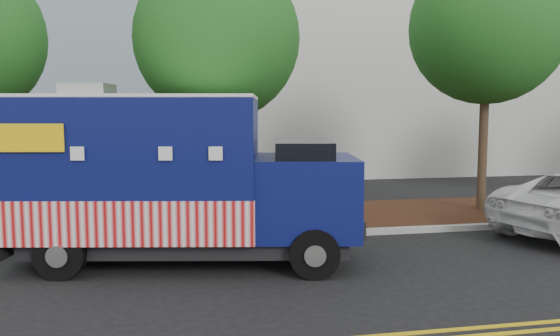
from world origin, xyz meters
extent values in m
plane|color=black|center=(0.00, 0.00, 0.00)|extent=(120.00, 120.00, 0.00)
cube|color=#9E9E99|center=(0.00, 1.40, 0.07)|extent=(120.00, 0.18, 0.15)
cube|color=black|center=(0.00, 3.50, 0.07)|extent=(120.00, 4.00, 0.15)
cylinder|color=#38281C|center=(-0.40, 2.71, 1.90)|extent=(0.26, 0.26, 3.80)
sphere|color=#1D5818|center=(-0.40, 2.71, 4.83)|extent=(4.12, 4.12, 4.12)
cylinder|color=#38281C|center=(7.40, 3.41, 2.17)|extent=(0.26, 0.26, 4.34)
sphere|color=#1D5818|center=(7.40, 3.41, 5.46)|extent=(4.45, 4.45, 4.45)
cube|color=#473828|center=(-4.55, 1.88, 1.20)|extent=(0.06, 0.06, 2.40)
cube|color=black|center=(-1.20, -0.25, 0.46)|extent=(6.39, 3.15, 0.31)
cube|color=#0B114F|center=(-2.16, -0.07, 1.96)|extent=(4.96, 3.30, 2.62)
cube|color=#B90B0F|center=(-2.16, -0.07, 1.04)|extent=(5.02, 3.37, 0.82)
cube|color=white|center=(-2.16, -0.07, 3.29)|extent=(4.96, 3.30, 0.07)
cube|color=#B7B7BA|center=(-3.13, 0.11, 3.44)|extent=(1.02, 1.02, 0.24)
cube|color=#0B114F|center=(1.05, -0.67, 1.36)|extent=(2.36, 2.66, 1.53)
cube|color=black|center=(1.00, -0.66, 2.09)|extent=(1.46, 2.29, 0.71)
cube|color=black|center=(2.04, -0.85, 0.85)|extent=(0.48, 2.16, 0.33)
cube|color=black|center=(-4.47, 0.36, 0.49)|extent=(0.64, 2.45, 0.31)
cube|color=#B7B7BA|center=(-4.44, 0.35, 2.02)|extent=(0.40, 1.94, 2.07)
cube|color=#B7B7BA|center=(-1.61, 1.15, 2.02)|extent=(1.94, 0.40, 1.20)
cube|color=yellow|center=(-4.01, -1.05, 2.56)|extent=(1.29, 0.26, 0.49)
cube|color=yellow|center=(-3.54, 1.50, 2.56)|extent=(1.29, 0.26, 0.49)
cylinder|color=black|center=(0.96, -1.78, 0.46)|extent=(0.96, 0.47, 0.92)
cylinder|color=black|center=(1.36, 0.41, 0.46)|extent=(0.96, 0.47, 0.92)
cylinder|color=black|center=(-3.55, -0.95, 0.46)|extent=(0.96, 0.47, 0.92)
cylinder|color=black|center=(-3.14, 1.24, 0.46)|extent=(0.96, 0.47, 0.92)
camera|label=1|loc=(-1.50, -11.13, 3.00)|focal=35.00mm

